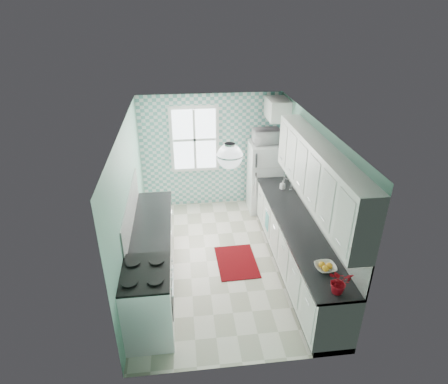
{
  "coord_description": "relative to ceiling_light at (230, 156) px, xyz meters",
  "views": [
    {
      "loc": [
        -0.62,
        -5.39,
        4.16
      ],
      "look_at": [
        0.05,
        0.25,
        1.25
      ],
      "focal_mm": 30.0,
      "sensor_mm": 36.0,
      "label": 1
    }
  ],
  "objects": [
    {
      "name": "countertop_left",
      "position": [
        -1.19,
        0.73,
        -1.4
      ],
      "size": [
        0.63,
        2.15,
        0.04
      ],
      "primitive_type": "cube",
      "color": "black",
      "rests_on": "base_cabinets_left"
    },
    {
      "name": "window",
      "position": [
        -0.35,
        2.96,
        -0.77
      ],
      "size": [
        1.04,
        0.05,
        1.44
      ],
      "color": "white",
      "rests_on": "wall_back"
    },
    {
      "name": "fruit_bowl",
      "position": [
        1.2,
        -0.79,
        -1.35
      ],
      "size": [
        0.29,
        0.29,
        0.07
      ],
      "primitive_type": "imported",
      "rotation": [
        0.0,
        0.0,
        0.03
      ],
      "color": "white",
      "rests_on": "countertop_right"
    },
    {
      "name": "base_cabinets_right",
      "position": [
        1.2,
        0.4,
        -1.87
      ],
      "size": [
        0.6,
        3.6,
        0.9
      ],
      "primitive_type": "cube",
      "color": "white",
      "rests_on": "floor"
    },
    {
      "name": "upper_cabinet_fridge",
      "position": [
        1.3,
        2.63,
        -0.07
      ],
      "size": [
        0.4,
        0.74,
        0.4
      ],
      "primitive_type": "cube",
      "color": "white",
      "rests_on": "wall_right"
    },
    {
      "name": "wall_left",
      "position": [
        -1.51,
        0.8,
        -1.07
      ],
      "size": [
        0.02,
        4.4,
        2.5
      ],
      "primitive_type": "cube",
      "color": "#73AC98",
      "rests_on": "floor"
    },
    {
      "name": "stove",
      "position": [
        -1.2,
        -0.68,
        -1.79
      ],
      "size": [
        0.68,
        0.85,
        1.03
      ],
      "rotation": [
        0.0,
        0.0,
        0.06
      ],
      "color": "white",
      "rests_on": "floor"
    },
    {
      "name": "backsplash_right",
      "position": [
        1.49,
        0.4,
        -1.13
      ],
      "size": [
        0.02,
        3.6,
        0.51
      ],
      "primitive_type": "cube",
      "color": "white",
      "rests_on": "wall_right"
    },
    {
      "name": "base_cabinets_left",
      "position": [
        -1.2,
        0.73,
        -1.87
      ],
      "size": [
        0.6,
        2.15,
        0.9
      ],
      "primitive_type": "cube",
      "color": "white",
      "rests_on": "floor"
    },
    {
      "name": "ceiling_light",
      "position": [
        0.0,
        0.0,
        0.0
      ],
      "size": [
        0.34,
        0.34,
        0.35
      ],
      "color": "silver",
      "rests_on": "ceiling"
    },
    {
      "name": "accent_wall",
      "position": [
        0.0,
        2.99,
        -1.07
      ],
      "size": [
        3.0,
        0.01,
        2.5
      ],
      "primitive_type": "cube",
      "color": "#62ABA3",
      "rests_on": "wall_back"
    },
    {
      "name": "dish_towel",
      "position": [
        0.89,
        1.26,
        -1.84
      ],
      "size": [
        0.03,
        0.23,
        0.34
      ],
      "primitive_type": "cube",
      "rotation": [
        0.0,
        0.0,
        0.07
      ],
      "color": "#73BFBE",
      "rests_on": "base_cabinets_right"
    },
    {
      "name": "soap_bottle",
      "position": [
        1.25,
        1.65,
        -1.3
      ],
      "size": [
        0.1,
        0.1,
        0.17
      ],
      "primitive_type": "imported",
      "rotation": [
        0.0,
        0.0,
        0.42
      ],
      "color": "#90A2AE",
      "rests_on": "countertop_right"
    },
    {
      "name": "countertop_right",
      "position": [
        1.19,
        0.4,
        -1.4
      ],
      "size": [
        0.63,
        3.6,
        0.04
      ],
      "primitive_type": "cube",
      "color": "black",
      "rests_on": "base_cabinets_right"
    },
    {
      "name": "fridge",
      "position": [
        1.11,
        2.58,
        -1.55
      ],
      "size": [
        0.67,
        0.67,
        1.54
      ],
      "rotation": [
        0.0,
        0.0,
        -0.03
      ],
      "color": "white",
      "rests_on": "floor"
    },
    {
      "name": "sink",
      "position": [
        1.2,
        1.52,
        -1.39
      ],
      "size": [
        0.48,
        0.4,
        0.53
      ],
      "rotation": [
        0.0,
        0.0,
        0.04
      ],
      "color": "silver",
      "rests_on": "countertop_right"
    },
    {
      "name": "wall_front",
      "position": [
        0.0,
        -1.41,
        -1.07
      ],
      "size": [
        3.0,
        0.02,
        2.5
      ],
      "primitive_type": "cube",
      "color": "#73AC98",
      "rests_on": "floor"
    },
    {
      "name": "rug",
      "position": [
        0.24,
        0.71,
        -2.32
      ],
      "size": [
        0.71,
        1.0,
        0.02
      ],
      "primitive_type": "cube",
      "rotation": [
        0.0,
        0.0,
        0.03
      ],
      "color": "maroon",
      "rests_on": "floor"
    },
    {
      "name": "microwave",
      "position": [
        1.11,
        2.58,
        -0.63
      ],
      "size": [
        0.57,
        0.4,
        0.3
      ],
      "primitive_type": "imported",
      "rotation": [
        0.0,
        0.0,
        3.21
      ],
      "color": "white",
      "rests_on": "fridge"
    },
    {
      "name": "upper_cabinets_right",
      "position": [
        1.33,
        0.2,
        -0.42
      ],
      "size": [
        0.33,
        3.2,
        0.9
      ],
      "primitive_type": "cube",
      "color": "white",
      "rests_on": "wall_right"
    },
    {
      "name": "backsplash_left",
      "position": [
        -1.49,
        0.73,
        -1.13
      ],
      "size": [
        0.02,
        2.15,
        0.51
      ],
      "primitive_type": "cube",
      "color": "white",
      "rests_on": "wall_left"
    },
    {
      "name": "potted_plant",
      "position": [
        1.2,
        -1.22,
        -1.23
      ],
      "size": [
        0.32,
        0.29,
        0.31
      ],
      "primitive_type": "imported",
      "rotation": [
        0.0,
        0.0,
        0.2
      ],
      "color": "red",
      "rests_on": "countertop_right"
    },
    {
      "name": "ceiling",
      "position": [
        0.0,
        0.8,
        0.19
      ],
      "size": [
        3.0,
        4.4,
        0.02
      ],
      "primitive_type": "cube",
      "color": "white",
      "rests_on": "wall_back"
    },
    {
      "name": "wall_back",
      "position": [
        0.0,
        3.01,
        -1.07
      ],
      "size": [
        3.0,
        0.02,
        2.5
      ],
      "primitive_type": "cube",
      "color": "#73AC98",
      "rests_on": "floor"
    },
    {
      "name": "wall_right",
      "position": [
        1.51,
        0.8,
        -1.07
      ],
      "size": [
        0.02,
        4.4,
        2.5
      ],
      "primitive_type": "cube",
      "color": "#73AC98",
      "rests_on": "floor"
    },
    {
      "name": "floor",
      "position": [
        0.0,
        0.8,
        -2.33
      ],
      "size": [
        3.0,
        4.4,
        0.02
      ],
      "primitive_type": "cube",
      "color": "silver",
      "rests_on": "ground"
    }
  ]
}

